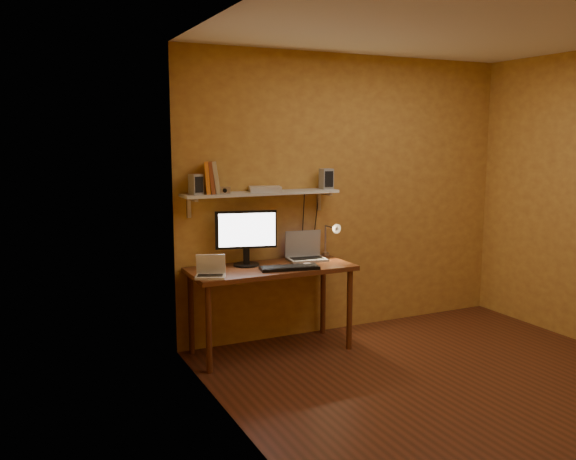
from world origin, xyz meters
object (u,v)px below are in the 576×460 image
mouse (307,265)px  router (265,189)px  monitor (246,235)px  desk_lamp (332,235)px  keyboard (289,268)px  speaker_left (196,184)px  laptop (305,252)px  shelf_camera (225,190)px  wall_shelf (262,193)px  netbook (211,271)px  desk (271,276)px  speaker_right (326,179)px

mouse → router: router is taller
monitor → desk_lamp: bearing=12.9°
keyboard → router: size_ratio=1.82×
desk_lamp → speaker_left: bearing=177.2°
monitor → desk_lamp: (0.83, -0.00, -0.06)m
monitor → mouse: bearing=-16.6°
monitor → laptop: bearing=15.5°
laptop → shelf_camera: 0.96m
keyboard → shelf_camera: shelf_camera is taller
wall_shelf → monitor: bearing=-159.4°
laptop → netbook: size_ratio=1.31×
netbook → desk_lamp: desk_lamp is taller
desk_lamp → keyboard: bearing=-153.0°
wall_shelf → monitor: (-0.17, -0.07, -0.34)m
desk → speaker_left: bearing=162.4°
netbook → speaker_left: bearing=113.1°
netbook → router: bearing=51.4°
laptop → desk_lamp: size_ratio=0.97×
shelf_camera → wall_shelf: bearing=9.5°
speaker_left → shelf_camera: (0.23, -0.05, -0.05)m
laptop → keyboard: bearing=-126.9°
keyboard → speaker_right: size_ratio=2.68×
keyboard → mouse: mouse is taller
mouse → laptop: bearing=56.5°
speaker_right → shelf_camera: size_ratio=1.82×
laptop → mouse: 0.31m
monitor → speaker_right: size_ratio=2.82×
desk_lamp → router: router is taller
shelf_camera → speaker_left: bearing=166.9°
desk → mouse: mouse is taller
wall_shelf → speaker_right: (0.64, 0.01, 0.11)m
mouse → speaker_left: speaker_left is taller
laptop → desk_lamp: 0.29m
wall_shelf → speaker_left: bearing=-179.3°
wall_shelf → speaker_right: 0.65m
speaker_left → router: bearing=-15.6°
wall_shelf → desk_lamp: size_ratio=3.73×
mouse → speaker_right: (0.36, 0.33, 0.70)m
shelf_camera → desk: bearing=-20.4°
keyboard → desk_lamp: desk_lamp is taller
desk → speaker_right: bearing=17.3°
desk_lamp → shelf_camera: 1.11m
desk → monitor: 0.41m
wall_shelf → laptop: bearing=-5.8°
desk_lamp → speaker_left: speaker_left is taller
keyboard → speaker_right: bearing=44.7°
desk → speaker_right: (0.64, 0.20, 0.80)m
monitor → router: 0.43m
mouse → shelf_camera: size_ratio=0.98×
speaker_left → shelf_camera: speaker_left is taller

